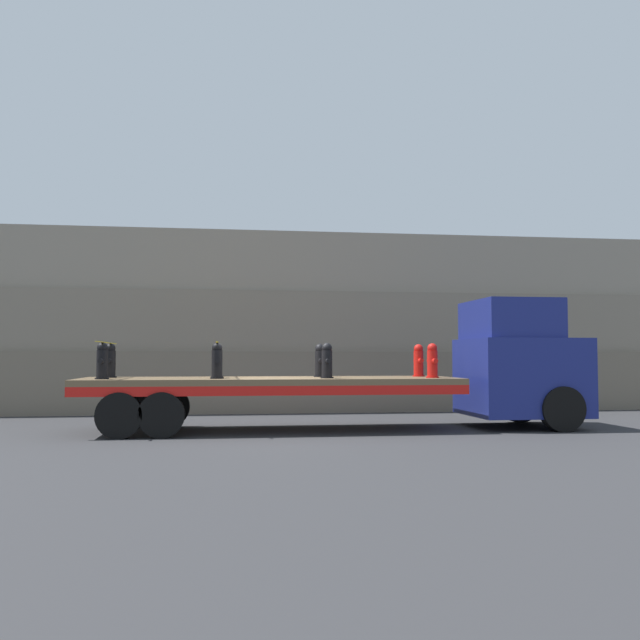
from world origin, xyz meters
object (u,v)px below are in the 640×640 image
object	(u,v)px
flatbed_trailer	(240,389)
fire_hydrant_black_near_2	(327,361)
fire_hydrant_black_far_0	(110,361)
fire_hydrant_black_far_1	(217,361)
fire_hydrant_black_near_1	(217,361)
truck_cab	(523,364)
fire_hydrant_black_far_2	(320,361)
fire_hydrant_black_near_0	(102,361)
fire_hydrant_red_near_3	(432,361)
fire_hydrant_red_far_3	(419,361)

from	to	relation	value
flatbed_trailer	fire_hydrant_black_near_2	distance (m)	2.06
fire_hydrant_black_far_0	fire_hydrant_black_far_1	distance (m)	2.39
fire_hydrant_black_near_1	truck_cab	bearing A→B (deg)	4.48
fire_hydrant_black_near_2	fire_hydrant_black_far_2	size ratio (longest dim) A/B	1.00
fire_hydrant_black_far_0	fire_hydrant_black_far_2	xyz separation A→B (m)	(4.78, 0.00, 0.00)
fire_hydrant_black_far_0	fire_hydrant_black_near_1	xyz separation A→B (m)	(2.39, -1.12, 0.00)
fire_hydrant_black_near_0	fire_hydrant_black_near_1	world-z (taller)	same
fire_hydrant_black_far_1	fire_hydrant_red_near_3	size ratio (longest dim) A/B	1.00
fire_hydrant_black_near_2	truck_cab	bearing A→B (deg)	6.71
truck_cab	fire_hydrant_black_far_2	size ratio (longest dim) A/B	3.85
truck_cab	fire_hydrant_black_far_1	bearing A→B (deg)	175.52
truck_cab	fire_hydrant_black_far_2	xyz separation A→B (m)	(-4.77, 0.56, 0.08)
fire_hydrant_black_near_2	fire_hydrant_black_far_2	distance (m)	1.12
fire_hydrant_black_near_0	fire_hydrant_black_far_2	xyz separation A→B (m)	(4.78, 1.12, 0.00)
fire_hydrant_black_near_0	fire_hydrant_black_far_0	distance (m)	1.12
fire_hydrant_black_far_1	fire_hydrant_red_far_3	world-z (taller)	same
fire_hydrant_black_near_0	fire_hydrant_black_near_2	distance (m)	4.78
fire_hydrant_black_near_1	fire_hydrant_red_far_3	xyz separation A→B (m)	(4.78, 1.12, 0.00)
flatbed_trailer	fire_hydrant_red_near_3	bearing A→B (deg)	-7.48
fire_hydrant_black_far_0	fire_hydrant_red_far_3	bearing A→B (deg)	0.00
flatbed_trailer	fire_hydrant_black_near_1	distance (m)	0.98
fire_hydrant_black_near_1	fire_hydrant_black_far_1	xyz separation A→B (m)	(0.00, 1.12, 0.00)
fire_hydrant_black_near_0	fire_hydrant_black_far_1	xyz separation A→B (m)	(2.39, 1.12, 0.00)
fire_hydrant_black_far_2	fire_hydrant_black_near_0	bearing A→B (deg)	-166.80
fire_hydrant_black_far_1	fire_hydrant_black_far_2	bearing A→B (deg)	0.00
flatbed_trailer	fire_hydrant_red_far_3	world-z (taller)	fire_hydrant_red_far_3
fire_hydrant_black_near_1	fire_hydrant_black_far_0	bearing A→B (deg)	154.86
fire_hydrant_black_far_1	fire_hydrant_black_near_2	distance (m)	2.64
fire_hydrant_red_near_3	fire_hydrant_black_far_1	bearing A→B (deg)	166.80
flatbed_trailer	fire_hydrant_black_far_0	distance (m)	3.02
fire_hydrant_black_far_0	fire_hydrant_black_near_2	size ratio (longest dim) A/B	1.00
fire_hydrant_black_near_1	fire_hydrant_black_near_0	bearing A→B (deg)	180.00
fire_hydrant_black_far_0	fire_hydrant_black_near_2	bearing A→B (deg)	-13.20
fire_hydrant_black_far_1	fire_hydrant_red_far_3	bearing A→B (deg)	0.00
fire_hydrant_black_far_0	fire_hydrant_black_far_2	world-z (taller)	same
flatbed_trailer	fire_hydrant_red_near_3	distance (m)	4.35
fire_hydrant_red_near_3	truck_cab	bearing A→B (deg)	13.27
flatbed_trailer	fire_hydrant_black_far_2	bearing A→B (deg)	16.62
fire_hydrant_black_near_1	fire_hydrant_red_near_3	world-z (taller)	same
fire_hydrant_black_near_2	fire_hydrant_black_far_2	world-z (taller)	same
flatbed_trailer	fire_hydrant_black_far_2	world-z (taller)	fire_hydrant_black_far_2
fire_hydrant_black_far_2	fire_hydrant_red_near_3	size ratio (longest dim) A/B	1.00
fire_hydrant_black_far_0	fire_hydrant_black_far_1	world-z (taller)	same
fire_hydrant_black_far_2	fire_hydrant_red_near_3	distance (m)	2.64
fire_hydrant_black_far_2	fire_hydrant_red_near_3	xyz separation A→B (m)	(2.39, -1.12, 0.00)
truck_cab	fire_hydrant_red_far_3	distance (m)	2.45
truck_cab	fire_hydrant_black_near_2	xyz separation A→B (m)	(-4.77, -0.56, 0.08)
fire_hydrant_black_near_1	fire_hydrant_black_far_1	size ratio (longest dim) A/B	1.00
fire_hydrant_black_far_0	fire_hydrant_black_near_1	bearing A→B (deg)	-25.14
fire_hydrant_red_far_3	flatbed_trailer	bearing A→B (deg)	-172.52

